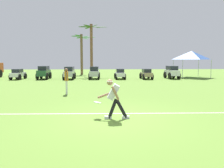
{
  "coord_description": "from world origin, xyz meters",
  "views": [
    {
      "loc": [
        -0.42,
        -7.53,
        2.06
      ],
      "look_at": [
        0.02,
        2.91,
        0.9
      ],
      "focal_mm": 35.0,
      "sensor_mm": 36.0,
      "label": 1
    }
  ],
  "objects_px": {
    "parked_car_slot_b": "(44,72)",
    "palm_tree_far_left": "(82,51)",
    "frisbee_thrower": "(114,97)",
    "parked_car_slot_a": "(18,74)",
    "frisbee_in_flight": "(97,102)",
    "parked_car_slot_f": "(146,74)",
    "event_tent": "(192,55)",
    "parked_car_slot_c": "(69,72)",
    "palm_tree_left_of_centre": "(92,45)",
    "parked_car_slot_d": "(94,72)",
    "parked_car_slot_e": "(120,74)",
    "parked_car_slot_g": "(172,72)",
    "teammate_near_sideline": "(66,79)"
  },
  "relations": [
    {
      "from": "frisbee_thrower",
      "to": "event_tent",
      "type": "xyz_separation_m",
      "value": [
        9.98,
        17.73,
        1.8
      ]
    },
    {
      "from": "parked_car_slot_b",
      "to": "parked_car_slot_g",
      "type": "xyz_separation_m",
      "value": [
        13.88,
        -0.06,
        0.0
      ]
    },
    {
      "from": "parked_car_slot_c",
      "to": "palm_tree_far_left",
      "type": "bearing_deg",
      "value": 85.12
    },
    {
      "from": "frisbee_thrower",
      "to": "parked_car_slot_a",
      "type": "relative_size",
      "value": 0.63
    },
    {
      "from": "teammate_near_sideline",
      "to": "event_tent",
      "type": "relative_size",
      "value": 0.46
    },
    {
      "from": "parked_car_slot_g",
      "to": "parked_car_slot_c",
      "type": "bearing_deg",
      "value": -179.11
    },
    {
      "from": "teammate_near_sideline",
      "to": "parked_car_slot_d",
      "type": "height_order",
      "value": "teammate_near_sideline"
    },
    {
      "from": "event_tent",
      "to": "teammate_near_sideline",
      "type": "bearing_deg",
      "value": -136.04
    },
    {
      "from": "parked_car_slot_b",
      "to": "parked_car_slot_f",
      "type": "bearing_deg",
      "value": -2.26
    },
    {
      "from": "frisbee_in_flight",
      "to": "parked_car_slot_f",
      "type": "distance_m",
      "value": 16.3
    },
    {
      "from": "parked_car_slot_f",
      "to": "parked_car_slot_g",
      "type": "bearing_deg",
      "value": 7.44
    },
    {
      "from": "teammate_near_sideline",
      "to": "palm_tree_left_of_centre",
      "type": "relative_size",
      "value": 0.24
    },
    {
      "from": "parked_car_slot_f",
      "to": "palm_tree_left_of_centre",
      "type": "xyz_separation_m",
      "value": [
        -6.07,
        4.46,
        3.28
      ]
    },
    {
      "from": "parked_car_slot_c",
      "to": "parked_car_slot_g",
      "type": "xyz_separation_m",
      "value": [
        11.13,
        0.17,
        0.02
      ]
    },
    {
      "from": "frisbee_in_flight",
      "to": "parked_car_slot_b",
      "type": "bearing_deg",
      "value": 110.93
    },
    {
      "from": "parked_car_slot_b",
      "to": "parked_car_slot_d",
      "type": "xyz_separation_m",
      "value": [
        5.41,
        0.02,
        -0.02
      ]
    },
    {
      "from": "parked_car_slot_a",
      "to": "parked_car_slot_b",
      "type": "height_order",
      "value": "parked_car_slot_b"
    },
    {
      "from": "parked_car_slot_g",
      "to": "palm_tree_far_left",
      "type": "xyz_separation_m",
      "value": [
        -10.49,
        7.33,
        2.61
      ]
    },
    {
      "from": "parked_car_slot_e",
      "to": "parked_car_slot_d",
      "type": "bearing_deg",
      "value": 174.04
    },
    {
      "from": "palm_tree_left_of_centre",
      "to": "frisbee_in_flight",
      "type": "bearing_deg",
      "value": -86.6
    },
    {
      "from": "event_tent",
      "to": "palm_tree_left_of_centre",
      "type": "bearing_deg",
      "value": 168.05
    },
    {
      "from": "palm_tree_left_of_centre",
      "to": "parked_car_slot_c",
      "type": "bearing_deg",
      "value": -117.0
    },
    {
      "from": "teammate_near_sideline",
      "to": "parked_car_slot_b",
      "type": "height_order",
      "value": "teammate_near_sideline"
    },
    {
      "from": "parked_car_slot_b",
      "to": "palm_tree_far_left",
      "type": "height_order",
      "value": "palm_tree_far_left"
    },
    {
      "from": "teammate_near_sideline",
      "to": "event_tent",
      "type": "distance_m",
      "value": 17.5
    },
    {
      "from": "frisbee_thrower",
      "to": "parked_car_slot_g",
      "type": "bearing_deg",
      "value": 65.95
    },
    {
      "from": "parked_car_slot_e",
      "to": "palm_tree_far_left",
      "type": "bearing_deg",
      "value": 122.22
    },
    {
      "from": "parked_car_slot_d",
      "to": "parked_car_slot_e",
      "type": "bearing_deg",
      "value": -5.96
    },
    {
      "from": "parked_car_slot_a",
      "to": "event_tent",
      "type": "xyz_separation_m",
      "value": [
        19.33,
        1.74,
        2.03
      ]
    },
    {
      "from": "parked_car_slot_a",
      "to": "parked_car_slot_g",
      "type": "xyz_separation_m",
      "value": [
        16.55,
        0.15,
        0.18
      ]
    },
    {
      "from": "palm_tree_left_of_centre",
      "to": "parked_car_slot_a",
      "type": "bearing_deg",
      "value": -150.86
    },
    {
      "from": "frisbee_thrower",
      "to": "palm_tree_far_left",
      "type": "relative_size",
      "value": 0.25
    },
    {
      "from": "parked_car_slot_a",
      "to": "parked_car_slot_b",
      "type": "distance_m",
      "value": 2.68
    },
    {
      "from": "frisbee_thrower",
      "to": "parked_car_slot_g",
      "type": "distance_m",
      "value": 17.66
    },
    {
      "from": "parked_car_slot_b",
      "to": "parked_car_slot_f",
      "type": "height_order",
      "value": "parked_car_slot_b"
    },
    {
      "from": "parked_car_slot_c",
      "to": "frisbee_thrower",
      "type": "bearing_deg",
      "value": -76.17
    },
    {
      "from": "parked_car_slot_d",
      "to": "palm_tree_far_left",
      "type": "bearing_deg",
      "value": 105.5
    },
    {
      "from": "frisbee_in_flight",
      "to": "parked_car_slot_a",
      "type": "xyz_separation_m",
      "value": [
        -8.77,
        15.78,
        0.02
      ]
    },
    {
      "from": "frisbee_thrower",
      "to": "parked_car_slot_e",
      "type": "relative_size",
      "value": 0.63
    },
    {
      "from": "parked_car_slot_a",
      "to": "parked_car_slot_d",
      "type": "height_order",
      "value": "parked_car_slot_d"
    },
    {
      "from": "frisbee_thrower",
      "to": "parked_car_slot_c",
      "type": "height_order",
      "value": "frisbee_thrower"
    },
    {
      "from": "parked_car_slot_c",
      "to": "parked_car_slot_d",
      "type": "relative_size",
      "value": 1.0
    },
    {
      "from": "parked_car_slot_g",
      "to": "parked_car_slot_f",
      "type": "bearing_deg",
      "value": -172.56
    },
    {
      "from": "frisbee_in_flight",
      "to": "parked_car_slot_g",
      "type": "height_order",
      "value": "parked_car_slot_g"
    },
    {
      "from": "parked_car_slot_a",
      "to": "parked_car_slot_f",
      "type": "bearing_deg",
      "value": -0.97
    },
    {
      "from": "parked_car_slot_a",
      "to": "parked_car_slot_g",
      "type": "relative_size",
      "value": 0.93
    },
    {
      "from": "parked_car_slot_e",
      "to": "palm_tree_left_of_centre",
      "type": "height_order",
      "value": "palm_tree_left_of_centre"
    },
    {
      "from": "parked_car_slot_c",
      "to": "parked_car_slot_e",
      "type": "bearing_deg",
      "value": -0.46
    },
    {
      "from": "parked_car_slot_f",
      "to": "parked_car_slot_a",
      "type": "bearing_deg",
      "value": 179.03
    },
    {
      "from": "teammate_near_sideline",
      "to": "parked_car_slot_e",
      "type": "height_order",
      "value": "teammate_near_sideline"
    }
  ]
}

